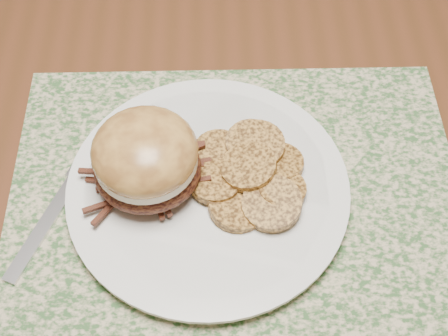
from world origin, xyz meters
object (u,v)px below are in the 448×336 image
Objects in this scene: dinner_plate at (208,190)px; pork_sandwich at (146,159)px; dining_table at (164,95)px; fork at (57,206)px.

pork_sandwich is at bearing 173.68° from dinner_plate.
pork_sandwich reaches higher than dining_table.
dining_table is 9.21× the size of fork.
dining_table is 0.24m from pork_sandwich.
pork_sandwich is (-0.06, 0.01, 0.05)m from dinner_plate.
dinner_plate is 0.15m from fork.
pork_sandwich reaches higher than dinner_plate.
fork is at bearing -175.42° from dinner_plate.
dinner_plate reaches higher than dining_table.
dinner_plate is 0.07m from pork_sandwich.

